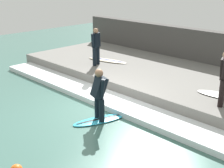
# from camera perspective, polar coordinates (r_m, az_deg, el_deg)

# --- Properties ---
(ground_plane) EXTENTS (28.00, 28.00, 0.00)m
(ground_plane) POSITION_cam_1_polar(r_m,az_deg,el_deg) (9.54, -3.46, -5.11)
(ground_plane) COLOR #426B60
(concrete_ledge) EXTENTS (4.40, 12.33, 0.48)m
(concrete_ledge) POSITION_cam_1_polar(r_m,az_deg,el_deg) (11.95, 9.42, 1.03)
(concrete_ledge) COLOR slate
(concrete_ledge) RESTS_ON ground_plane
(back_wall) EXTENTS (0.50, 12.95, 1.79)m
(back_wall) POSITION_cam_1_polar(r_m,az_deg,el_deg) (13.78, 15.61, 5.87)
(back_wall) COLOR #474442
(back_wall) RESTS_ON ground_plane
(wave_foam_crest) EXTENTS (1.05, 11.72, 0.17)m
(wave_foam_crest) POSITION_cam_1_polar(r_m,az_deg,el_deg) (10.03, 0.14, -3.26)
(wave_foam_crest) COLOR white
(wave_foam_crest) RESTS_ON ground_plane
(surfboard_riding) EXTENTS (1.67, 0.96, 0.07)m
(surfboard_riding) POSITION_cam_1_polar(r_m,az_deg,el_deg) (8.96, -2.28, -6.57)
(surfboard_riding) COLOR #2DADD1
(surfboard_riding) RESTS_ON ground_plane
(surfer_riding) EXTENTS (0.51, 0.62, 1.49)m
(surfer_riding) POSITION_cam_1_polar(r_m,az_deg,el_deg) (8.62, -2.35, -1.45)
(surfer_riding) COLOR black
(surfer_riding) RESTS_ON surfboard_riding
(surfer_waiting_near) EXTENTS (0.50, 0.35, 1.55)m
(surfer_waiting_near) POSITION_cam_1_polar(r_m,az_deg,el_deg) (9.04, 19.84, 1.49)
(surfer_waiting_near) COLOR black
(surfer_waiting_near) RESTS_ON concrete_ledge
(surfboard_waiting_near) EXTENTS (0.84, 1.73, 0.06)m
(surfboard_waiting_near) POSITION_cam_1_polar(r_m,az_deg,el_deg) (9.94, 19.88, -2.07)
(surfboard_waiting_near) COLOR white
(surfboard_waiting_near) RESTS_ON concrete_ledge
(surfer_waiting_far) EXTENTS (0.49, 0.32, 1.49)m
(surfer_waiting_far) POSITION_cam_1_polar(r_m,az_deg,el_deg) (12.50, -2.95, 7.21)
(surfer_waiting_far) COLOR black
(surfer_waiting_far) RESTS_ON concrete_ledge
(surfboard_waiting_far) EXTENTS (0.92, 1.88, 0.07)m
(surfboard_waiting_far) POSITION_cam_1_polar(r_m,az_deg,el_deg) (13.26, -0.87, 4.36)
(surfboard_waiting_far) COLOR beige
(surfboard_waiting_far) RESTS_ON concrete_ledge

